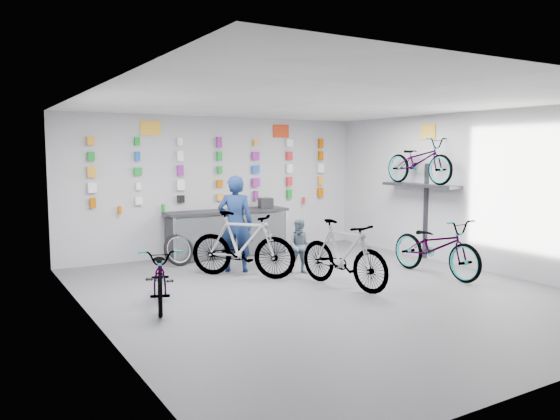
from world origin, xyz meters
TOP-DOWN VIEW (x-y plane):
  - floor at (0.00, 0.00)m, footprint 8.00×8.00m
  - ceiling at (0.00, 0.00)m, footprint 8.00×8.00m
  - wall_back at (0.00, 4.00)m, footprint 7.00×0.00m
  - wall_left at (-3.50, 0.00)m, footprint 0.00×8.00m
  - wall_right at (3.50, 0.00)m, footprint 0.00×8.00m
  - counter at (0.00, 3.54)m, footprint 2.70×0.66m
  - merch_wall at (0.14, 3.93)m, footprint 5.57×0.08m
  - wall_bracket at (3.33, 1.20)m, footprint 0.39×1.90m
  - sign_left at (-1.50, 3.98)m, footprint 0.42×0.02m
  - sign_right at (1.60, 3.98)m, footprint 0.42×0.02m
  - sign_side at (3.48, 1.20)m, footprint 0.02×0.40m
  - bike_left at (-2.49, 0.55)m, footprint 1.11×1.82m
  - bike_center at (0.45, 0.07)m, footprint 0.87×1.92m
  - bike_right at (2.44, -0.08)m, footprint 0.74×2.03m
  - bike_service at (-0.64, 1.59)m, footprint 1.73×1.83m
  - bike_wall at (3.25, 1.20)m, footprint 0.63×1.80m
  - clerk at (-0.53, 2.08)m, footprint 0.79×0.73m
  - customer at (0.41, 1.30)m, footprint 0.62×0.59m
  - spare_wheel at (-1.25, 3.17)m, footprint 0.70×0.40m
  - register at (0.94, 3.55)m, footprint 0.33×0.35m

SIDE VIEW (x-z plane):
  - floor at x=0.00m, z-range 0.00..0.00m
  - spare_wheel at x=-1.25m, z-range -0.01..0.63m
  - bike_left at x=-2.49m, z-range 0.00..0.90m
  - counter at x=0.00m, z-range -0.01..0.99m
  - customer at x=0.41m, z-range 0.00..1.02m
  - bike_right at x=2.44m, z-range 0.00..1.06m
  - bike_center at x=0.45m, z-range 0.00..1.11m
  - bike_service at x=-0.64m, z-range 0.00..1.18m
  - clerk at x=-0.53m, z-range 0.00..1.81m
  - register at x=0.94m, z-range 1.00..1.22m
  - wall_bracket at x=3.33m, z-range 0.46..2.46m
  - wall_back at x=0.00m, z-range -2.00..5.00m
  - wall_left at x=-3.50m, z-range -2.50..5.50m
  - wall_right at x=3.50m, z-range -2.50..5.50m
  - merch_wall at x=0.14m, z-range 1.00..2.57m
  - bike_wall at x=3.25m, z-range 1.58..2.53m
  - sign_side at x=3.48m, z-range 2.50..2.80m
  - sign_left at x=-1.50m, z-range 2.57..2.87m
  - sign_right at x=1.60m, z-range 2.57..2.87m
  - ceiling at x=0.00m, z-range 3.00..3.00m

